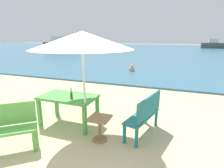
# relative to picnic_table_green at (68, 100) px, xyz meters

# --- Properties ---
(ground_plane) EXTENTS (120.00, 120.00, 0.00)m
(ground_plane) POSITION_rel_picnic_table_green_xyz_m (0.82, -0.94, -0.65)
(ground_plane) COLOR #C6B287
(sea_water) EXTENTS (120.00, 50.00, 0.08)m
(sea_water) POSITION_rel_picnic_table_green_xyz_m (0.82, 29.06, -0.61)
(sea_water) COLOR #386B84
(sea_water) RESTS_ON ground_plane
(picnic_table_green) EXTENTS (1.40, 0.80, 0.76)m
(picnic_table_green) POSITION_rel_picnic_table_green_xyz_m (0.00, 0.00, 0.00)
(picnic_table_green) COLOR #4C9E47
(picnic_table_green) RESTS_ON ground_plane
(beer_bottle_amber) EXTENTS (0.07, 0.07, 0.26)m
(beer_bottle_amber) POSITION_rel_picnic_table_green_xyz_m (0.20, -0.15, 0.20)
(beer_bottle_amber) COLOR #2D662D
(beer_bottle_amber) RESTS_ON picnic_table_green
(patio_umbrella) EXTENTS (2.10, 2.10, 2.30)m
(patio_umbrella) POSITION_rel_picnic_table_green_xyz_m (0.66, -0.33, 1.47)
(patio_umbrella) COLOR silver
(patio_umbrella) RESTS_ON ground_plane
(side_table_wood) EXTENTS (0.44, 0.44, 0.54)m
(side_table_wood) POSITION_rel_picnic_table_green_xyz_m (1.05, -0.44, -0.30)
(side_table_wood) COLOR olive
(side_table_wood) RESTS_ON ground_plane
(bench_teal_center) EXTENTS (0.63, 1.25, 0.95)m
(bench_teal_center) POSITION_rel_picnic_table_green_xyz_m (1.92, 0.12, -0.11)
(bench_teal_center) COLOR #237275
(bench_teal_center) RESTS_ON ground_plane
(bench_green_left) EXTENTS (1.15, 1.04, 0.95)m
(bench_green_left) POSITION_rel_picnic_table_green_xyz_m (-0.53, -1.43, -0.11)
(bench_green_left) COLOR #60B24C
(bench_green_left) RESTS_ON ground_plane
(swimmer_person) EXTENTS (0.34, 0.34, 0.41)m
(swimmer_person) POSITION_rel_picnic_table_green_xyz_m (-0.24, 7.49, -0.41)
(swimmer_person) COLOR tan
(swimmer_person) RESTS_ON sea_water
(boat_barge) EXTENTS (6.20, 1.69, 2.26)m
(boat_barge) POSITION_rel_picnic_table_green_xyz_m (-16.78, 23.03, 0.24)
(boat_barge) COLOR #38383F
(boat_barge) RESTS_ON sea_water
(boat_tanker) EXTENTS (6.24, 1.70, 2.27)m
(boat_tanker) POSITION_rel_picnic_table_green_xyz_m (-24.20, 34.29, 0.25)
(boat_tanker) COLOR navy
(boat_tanker) RESTS_ON sea_water
(boat_fishing_trawler) EXTENTS (5.04, 1.37, 1.83)m
(boat_fishing_trawler) POSITION_rel_picnic_table_green_xyz_m (8.94, 37.17, 0.09)
(boat_fishing_trawler) COLOR #4C4C4C
(boat_fishing_trawler) RESTS_ON sea_water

